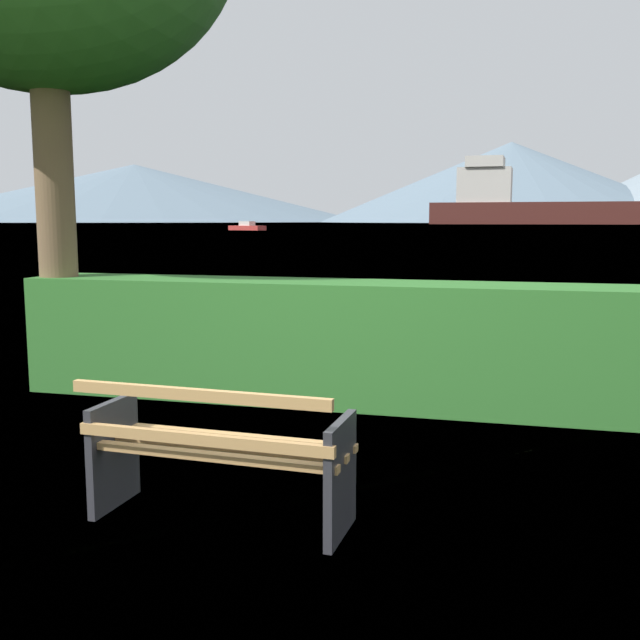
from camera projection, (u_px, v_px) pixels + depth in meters
ground_plane at (224, 518)px, 4.39m from camera, size 1400.00×1400.00×0.00m
water_surface at (507, 224)px, 297.91m from camera, size 620.00×620.00×0.00m
park_bench at (218, 454)px, 4.28m from camera, size 1.58×0.64×0.87m
hedge_row at (337, 342)px, 7.15m from camera, size 6.40×0.83×1.19m
cargo_ship_large at (557, 205)px, 281.29m from camera, size 114.65×21.34×26.15m
sailboat_mid at (247, 227)px, 123.10m from camera, size 7.09×4.67×1.52m
distant_hills at (481, 176)px, 525.60m from camera, size 855.81×387.31×83.22m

